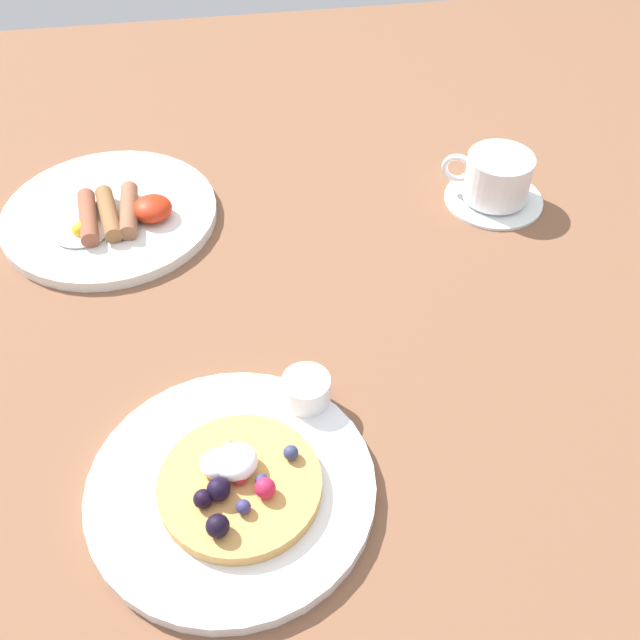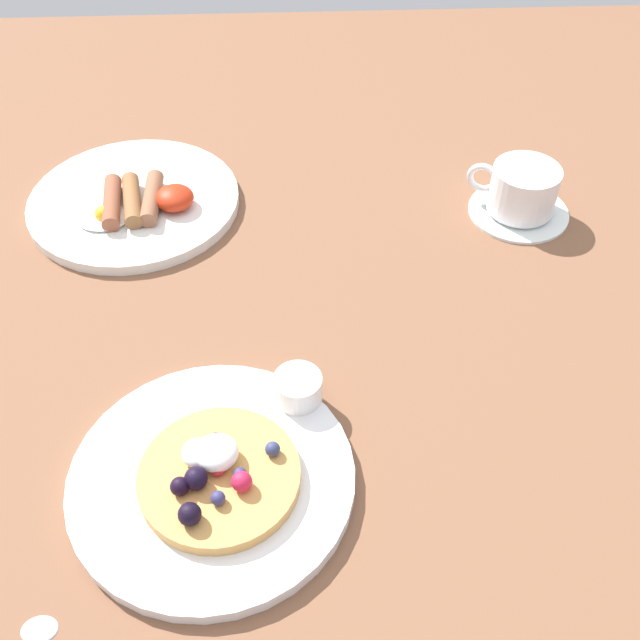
# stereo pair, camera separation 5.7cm
# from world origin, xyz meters

# --- Properties ---
(ground_plane) EXTENTS (1.99, 1.59, 0.03)m
(ground_plane) POSITION_xyz_m (0.00, 0.00, -0.01)
(ground_plane) COLOR brown
(pancake_plate) EXTENTS (0.25, 0.25, 0.01)m
(pancake_plate) POSITION_xyz_m (-0.08, -0.16, 0.01)
(pancake_plate) COLOR white
(pancake_plate) RESTS_ON ground_plane
(pancake_with_berries) EXTENTS (0.14, 0.14, 0.04)m
(pancake_with_berries) POSITION_xyz_m (-0.07, -0.16, 0.02)
(pancake_with_berries) COLOR tan
(pancake_with_berries) RESTS_ON pancake_plate
(syrup_ramekin) EXTENTS (0.05, 0.05, 0.03)m
(syrup_ramekin) POSITION_xyz_m (-0.00, -0.08, 0.03)
(syrup_ramekin) COLOR white
(syrup_ramekin) RESTS_ON pancake_plate
(breakfast_plate) EXTENTS (0.26, 0.26, 0.01)m
(breakfast_plate) POSITION_xyz_m (-0.19, 0.25, 0.01)
(breakfast_plate) COLOR white
(breakfast_plate) RESTS_ON ground_plane
(fried_breakfast) EXTENTS (0.14, 0.10, 0.03)m
(fried_breakfast) POSITION_xyz_m (-0.18, 0.22, 0.02)
(fried_breakfast) COLOR brown
(fried_breakfast) RESTS_ON breakfast_plate
(coffee_saucer) EXTENTS (0.12, 0.12, 0.01)m
(coffee_saucer) POSITION_xyz_m (0.28, 0.21, 0.00)
(coffee_saucer) COLOR white
(coffee_saucer) RESTS_ON ground_plane
(coffee_cup) EXTENTS (0.11, 0.08, 0.06)m
(coffee_cup) POSITION_xyz_m (0.28, 0.21, 0.04)
(coffee_cup) COLOR white
(coffee_cup) RESTS_ON coffee_saucer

